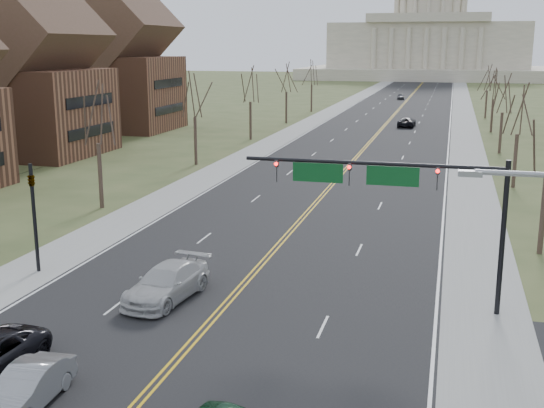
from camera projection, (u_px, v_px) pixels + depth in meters
The scene contains 25 objects.
road at pixel (396, 113), 125.43m from camera, with size 20.00×380.00×0.01m, color black.
cross_road at pixel (183, 353), 27.49m from camera, with size 120.00×14.00×0.01m, color black.
sidewalk_left at pixel (332, 111), 128.40m from camera, with size 4.00×380.00×0.03m, color gray.
sidewalk_right at pixel (463, 114), 122.45m from camera, with size 4.00×380.00×0.03m, color gray.
center_line at pixel (396, 113), 125.43m from camera, with size 0.42×380.00×0.01m, color gold.
edge_line_left at pixel (343, 111), 127.86m from camera, with size 0.15×380.00×0.01m, color silver.
edge_line_right at pixel (451, 114), 123.00m from camera, with size 0.15×380.00×0.01m, color silver.
capitol at pixel (429, 40), 253.96m from camera, with size 90.00×60.00×50.00m.
signal_mast at pixel (391, 186), 31.40m from camera, with size 12.12×0.44×7.20m.
signal_left at pixel (33, 206), 36.56m from camera, with size 0.32×0.36×6.00m.
tree_l_0 at pixel (97, 117), 50.47m from camera, with size 3.96×3.96×9.00m.
tree_r_1 at pixel (519, 112), 57.94m from camera, with size 3.74×3.74×8.50m.
tree_l_1 at pixel (194, 97), 69.31m from camera, with size 3.96×3.96×9.00m.
tree_r_2 at pixel (504, 96), 76.78m from camera, with size 3.74×3.74×8.50m.
tree_l_2 at pixel (250, 86), 88.14m from camera, with size 3.96×3.96×9.00m.
tree_r_3 at pixel (494, 86), 95.61m from camera, with size 3.74×3.74×8.50m.
tree_l_3 at pixel (286, 79), 106.98m from camera, with size 3.96×3.96×9.00m.
tree_r_4 at pixel (488, 79), 114.45m from camera, with size 3.74×3.74×8.50m.
tree_l_4 at pixel (312, 74), 125.81m from camera, with size 3.96×3.96×9.00m.
bldg_left_mid at pixel (28, 78), 75.91m from camera, with size 15.10×14.28×20.75m.
bldg_left_far at pixel (113, 63), 98.78m from camera, with size 17.10×14.28×23.25m.
car_sb_inner_lead at pixel (27, 387), 23.24m from camera, with size 1.50×4.31×1.42m, color gray.
car_sb_inner_second at pixel (167, 283), 33.11m from camera, with size 2.33×5.74×1.67m, color #B7B7B7.
car_far_nb at pixel (407, 122), 103.44m from camera, with size 2.43×5.26×1.46m, color black.
car_far_sb at pixel (401, 96), 155.80m from camera, with size 1.58×3.92×1.34m, color #414347.
Camera 1 is at (9.96, -17.65, 12.11)m, focal length 45.00 mm.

